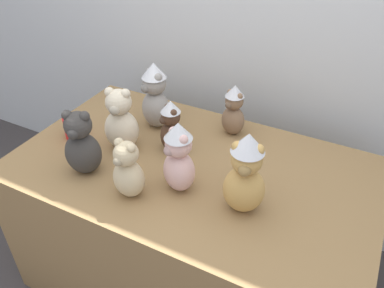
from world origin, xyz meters
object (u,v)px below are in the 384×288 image
Objects in this scene: party_cup_red at (73,128)px; teddy_bear_cocoa at (171,126)px; teddy_bear_sand at (128,171)px; teddy_bear_honey at (245,174)px; teddy_bear_blush at (179,158)px; display_table at (192,228)px; teddy_bear_cream at (121,121)px; teddy_bear_ash at (155,96)px; teddy_bear_mocha at (234,111)px; teddy_bear_charcoal at (82,145)px.

teddy_bear_cocoa is at bearing 15.62° from party_cup_red.
teddy_bear_honey is (0.43, 0.13, 0.05)m from teddy_bear_sand.
display_table is at bearing 125.75° from teddy_bear_blush.
teddy_bear_sand is (0.21, -0.25, -0.02)m from teddy_bear_cream.
teddy_bear_ash is 1.08× the size of teddy_bear_blush.
party_cup_red is (-0.61, -0.06, 0.45)m from display_table.
teddy_bear_honey reaches higher than teddy_bear_mocha.
teddy_bear_ash reaches higher than teddy_bear_charcoal.
teddy_bear_honey is (0.60, -0.35, 0.00)m from teddy_bear_ash.
teddy_bear_honey reaches higher than teddy_bear_ash.
party_cup_red is at bearing -131.05° from teddy_bear_mocha.
teddy_bear_cocoa is (0.25, 0.31, -0.01)m from teddy_bear_charcoal.
teddy_bear_cocoa is at bearing 97.71° from teddy_bear_sand.
teddy_bear_honey is (0.68, 0.10, 0.03)m from teddy_bear_charcoal.
teddy_bear_blush is 2.86× the size of party_cup_red.
teddy_bear_honey is at bearing -3.08° from teddy_bear_ash.
teddy_bear_mocha is at bearing 33.74° from teddy_bear_charcoal.
teddy_bear_cocoa is (-0.16, 0.22, -0.03)m from teddy_bear_blush.
teddy_bear_honey is at bearing 24.02° from teddy_bear_sand.
display_table is 0.76m from party_cup_red.
teddy_bear_mocha reaches higher than display_table.
teddy_bear_charcoal is at bearing -138.65° from teddy_bear_blush.
teddy_bear_honey reaches higher than teddy_bear_charcoal.
party_cup_red is (-0.47, -0.13, -0.07)m from teddy_bear_cocoa.
teddy_bear_cream is at bearing 9.24° from party_cup_red.
display_table is 6.08× the size of teddy_bear_mocha.
teddy_bear_cream is 0.39m from teddy_bear_blush.
display_table is 0.54m from teddy_bear_cocoa.
teddy_bear_honey is at bearing -9.76° from teddy_bear_charcoal.
display_table is 6.12× the size of teddy_bear_sand.
teddy_bear_mocha is at bearing 85.73° from teddy_bear_cocoa.
teddy_bear_charcoal is at bearing -95.54° from teddy_bear_cocoa.
teddy_bear_sand is 0.52m from party_cup_red.
teddy_bear_cream is 0.23m from teddy_bear_cocoa.
teddy_bear_blush is at bearing -20.22° from teddy_bear_cocoa.
party_cup_red reaches higher than display_table.
display_table is 0.67m from teddy_bear_ash.
teddy_bear_cocoa is (0.21, 0.09, -0.02)m from teddy_bear_cream.
teddy_bear_sand is at bearing -66.15° from teddy_bear_cream.
teddy_bear_sand reaches higher than party_cup_red.
teddy_bear_ash is at bearing 62.33° from teddy_bear_charcoal.
teddy_bear_blush is at bearing -35.44° from teddy_bear_cream.
teddy_bear_cocoa is at bearing 33.17° from teddy_bear_charcoal.
teddy_bear_ash is at bearing 161.32° from teddy_bear_blush.
teddy_bear_cream is at bearing -176.94° from display_table.
teddy_bear_sand is (-0.19, -0.59, -0.01)m from teddy_bear_mocha.
party_cup_red is at bearing -174.28° from display_table.
display_table is at bearing 5.72° from party_cup_red.
teddy_bear_cocoa reaches higher than party_cup_red.
teddy_bear_ash reaches higher than teddy_bear_cream.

